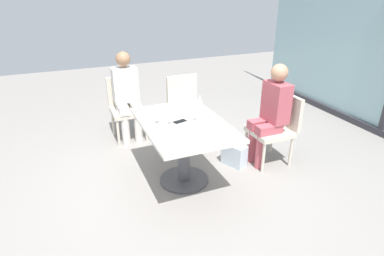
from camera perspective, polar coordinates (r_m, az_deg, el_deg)
The scene contains 14 objects.
ground_plane at distance 3.81m, azimuth -1.41°, elevation -9.18°, with size 12.00×12.00×0.00m, color gray.
dining_table_main at distance 3.54m, azimuth -1.49°, elevation -1.81°, with size 1.29×0.86×0.73m.
chair_near_window at distance 4.13m, azimuth 14.73°, elevation 0.56°, with size 0.46×0.51×0.87m.
chair_side_end at distance 4.77m, azimuth -11.52°, elevation 4.15°, with size 0.50×0.46×0.87m.
chair_far_left at distance 4.73m, azimuth -1.11°, elevation 4.44°, with size 0.50×0.46×0.87m.
person_near_window at distance 3.99m, azimuth 13.77°, elevation 2.99°, with size 0.34×0.39×1.26m.
person_side_end at distance 4.61m, azimuth -11.44°, elevation 6.10°, with size 0.39×0.34×1.26m.
wine_glass_0 at distance 3.37m, azimuth -3.81°, elevation 2.63°, with size 0.07×0.07×0.18m.
wine_glass_1 at distance 3.76m, azimuth 1.40°, elevation 5.06°, with size 0.07×0.07×0.18m.
wine_glass_2 at distance 3.46m, azimuth 0.82°, elevation 3.30°, with size 0.07×0.07×0.18m.
wine_glass_3 at distance 3.41m, azimuth -6.01°, elevation 2.80°, with size 0.07×0.07×0.18m.
coffee_cup at distance 3.66m, azimuth -0.62°, elevation 3.05°, with size 0.08×0.08×0.09m, color white.
cell_phone_on_table at distance 3.49m, azimuth -2.14°, elevation 1.18°, with size 0.07×0.14×0.01m, color black.
handbag_0 at distance 4.08m, azimuth 7.46°, elevation -4.66°, with size 0.30×0.16×0.28m, color silver.
Camera 1 is at (2.97, -1.14, 2.10)m, focal length 30.24 mm.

